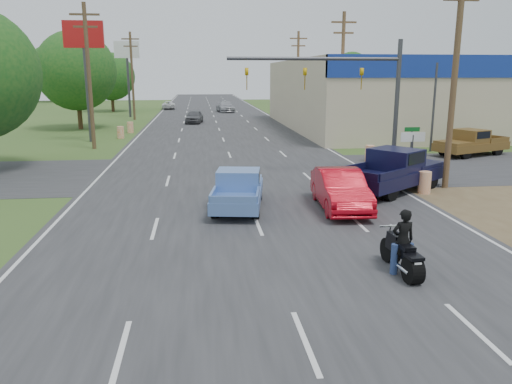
{
  "coord_description": "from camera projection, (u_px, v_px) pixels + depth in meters",
  "views": [
    {
      "loc": [
        -2.01,
        -8.81,
        5.2
      ],
      "look_at": [
        -0.11,
        7.65,
        1.3
      ],
      "focal_mm": 35.0,
      "sensor_mm": 36.0,
      "label": 1
    }
  ],
  "objects": [
    {
      "name": "main_road",
      "position": [
        219.0,
        129.0,
        48.61
      ],
      "size": [
        15.0,
        180.0,
        0.02
      ],
      "primitive_type": "cube",
      "color": "#2D2D30",
      "rests_on": "ground"
    },
    {
      "name": "distant_car_white",
      "position": [
        169.0,
        105.0,
        77.19
      ],
      "size": [
        2.2,
        4.43,
        1.21
      ],
      "primitive_type": "imported",
      "rotation": [
        0.0,
        0.0,
        3.19
      ],
      "color": "white",
      "rests_on": "ground"
    },
    {
      "name": "ground",
      "position": [
        305.0,
        343.0,
        9.93
      ],
      "size": [
        200.0,
        200.0,
        0.0
      ],
      "primitive_type": "plane",
      "color": "#365421",
      "rests_on": "ground"
    },
    {
      "name": "tree_5",
      "position": [
        351.0,
        71.0,
        103.79
      ],
      "size": [
        7.98,
        7.98,
        9.88
      ],
      "color": "#422D19",
      "rests_on": "ground"
    },
    {
      "name": "motorcycle",
      "position": [
        403.0,
        257.0,
        13.2
      ],
      "size": [
        0.7,
        2.26,
        1.15
      ],
      "rotation": [
        0.0,
        0.0,
        0.06
      ],
      "color": "black",
      "rests_on": "ground"
    },
    {
      "name": "distant_car_grey",
      "position": [
        194.0,
        117.0,
        54.76
      ],
      "size": [
        2.16,
        4.32,
        1.41
      ],
      "primitive_type": "imported",
      "rotation": [
        0.0,
        0.0,
        -0.12
      ],
      "color": "#545559",
      "rests_on": "ground"
    },
    {
      "name": "utility_pole_6",
      "position": [
        132.0,
        74.0,
        57.93
      ],
      "size": [
        2.0,
        0.28,
        10.0
      ],
      "color": "#4C3823",
      "rests_on": "ground"
    },
    {
      "name": "barrel_1",
      "position": [
        370.0,
        153.0,
        30.58
      ],
      "size": [
        0.56,
        0.56,
        1.0
      ],
      "primitive_type": "cylinder",
      "color": "orange",
      "rests_on": "ground"
    },
    {
      "name": "utility_pole_1",
      "position": [
        455.0,
        72.0,
        22.34
      ],
      "size": [
        2.0,
        0.28,
        10.0
      ],
      "color": "#4C3823",
      "rests_on": "ground"
    },
    {
      "name": "rider",
      "position": [
        403.0,
        244.0,
        13.18
      ],
      "size": [
        0.64,
        0.44,
        1.69
      ],
      "primitive_type": "imported",
      "rotation": [
        0.0,
        0.0,
        3.2
      ],
      "color": "black",
      "rests_on": "ground"
    },
    {
      "name": "utility_pole_2",
      "position": [
        342.0,
        73.0,
        39.75
      ],
      "size": [
        2.0,
        0.28,
        10.0
      ],
      "color": "#4C3823",
      "rests_on": "ground"
    },
    {
      "name": "barrel_0",
      "position": [
        425.0,
        183.0,
        22.31
      ],
      "size": [
        0.56,
        0.56,
        1.0
      ],
      "primitive_type": "cylinder",
      "color": "orange",
      "rests_on": "ground"
    },
    {
      "name": "distant_car_silver",
      "position": [
        225.0,
        107.0,
        71.15
      ],
      "size": [
        2.7,
        5.37,
        1.5
      ],
      "primitive_type": "imported",
      "rotation": [
        0.0,
        0.0,
        0.12
      ],
      "color": "#A6A6AA",
      "rests_on": "ground"
    },
    {
      "name": "pole_sign_left_near",
      "position": [
        84.0,
        48.0,
        38.06
      ],
      "size": [
        3.0,
        0.35,
        9.2
      ],
      "color": "#3F3F44",
      "rests_on": "ground"
    },
    {
      "name": "barrel_2",
      "position": [
        121.0,
        132.0,
        41.75
      ],
      "size": [
        0.56,
        0.56,
        1.0
      ],
      "primitive_type": "cylinder",
      "color": "orange",
      "rests_on": "ground"
    },
    {
      "name": "navy_pickup",
      "position": [
        395.0,
        170.0,
        22.8
      ],
      "size": [
        6.0,
        5.31,
        1.93
      ],
      "rotation": [
        0.0,
        0.0,
        -0.92
      ],
      "color": "black",
      "rests_on": "ground"
    },
    {
      "name": "signal_mast",
      "position": [
        349.0,
        83.0,
        25.92
      ],
      "size": [
        9.12,
        0.4,
        7.0
      ],
      "color": "#3F3F44",
      "rests_on": "ground"
    },
    {
      "name": "blue_pickup",
      "position": [
        238.0,
        189.0,
        19.85
      ],
      "size": [
        2.52,
        4.9,
        1.55
      ],
      "rotation": [
        0.0,
        0.0,
        -0.16
      ],
      "color": "black",
      "rests_on": "ground"
    },
    {
      "name": "tree_2",
      "position": [
        111.0,
        77.0,
        71.03
      ],
      "size": [
        6.72,
        6.72,
        8.32
      ],
      "color": "#422D19",
      "rests_on": "ground"
    },
    {
      "name": "utility_pole_5",
      "position": [
        89.0,
        73.0,
        34.73
      ],
      "size": [
        2.0,
        0.28,
        10.0
      ],
      "color": "#4C3823",
      "rests_on": "ground"
    },
    {
      "name": "pole_sign_left_far",
      "position": [
        127.0,
        58.0,
        61.27
      ],
      "size": [
        3.0,
        0.35,
        9.2
      ],
      "color": "#3F3F44",
      "rests_on": "ground"
    },
    {
      "name": "tree_1",
      "position": [
        76.0,
        71.0,
        47.76
      ],
      "size": [
        7.56,
        7.56,
        9.36
      ],
      "color": "#422D19",
      "rests_on": "ground"
    },
    {
      "name": "cross_road",
      "position": [
        236.0,
        172.0,
        27.34
      ],
      "size": [
        120.0,
        10.0,
        0.02
      ],
      "primitive_type": "cube",
      "color": "#2D2D30",
      "rests_on": "ground"
    },
    {
      "name": "red_convertible",
      "position": [
        340.0,
        190.0,
        19.66
      ],
      "size": [
        1.9,
        4.79,
        1.55
      ],
      "primitive_type": "imported",
      "rotation": [
        0.0,
        0.0,
        -0.06
      ],
      "color": "#B50816",
      "rests_on": "ground"
    },
    {
      "name": "street_name_sign",
      "position": [
        411.0,
        147.0,
        25.53
      ],
      "size": [
        0.8,
        0.08,
        2.61
      ],
      "color": "#3F3F44",
      "rests_on": "ground"
    },
    {
      "name": "barrel_3",
      "position": [
        130.0,
        127.0,
        45.65
      ],
      "size": [
        0.56,
        0.56,
        1.0
      ],
      "primitive_type": "cylinder",
      "color": "orange",
      "rests_on": "ground"
    },
    {
      "name": "tree_6",
      "position": [
        52.0,
        68.0,
        96.95
      ],
      "size": [
        8.82,
        8.82,
        10.92
      ],
      "color": "#422D19",
      "rests_on": "ground"
    },
    {
      "name": "utility_pole_3",
      "position": [
        298.0,
        74.0,
        57.15
      ],
      "size": [
        2.0,
        0.28,
        10.0
      ],
      "color": "#4C3823",
      "rests_on": "ground"
    },
    {
      "name": "lane_sign",
      "position": [
        412.0,
        145.0,
        23.95
      ],
      "size": [
        1.2,
        0.08,
        2.52
      ],
      "color": "#3F3F44",
      "rests_on": "ground"
    },
    {
      "name": "brown_pickup",
      "position": [
        470.0,
        142.0,
        32.71
      ],
      "size": [
        5.58,
        3.84,
        1.73
      ],
      "rotation": [
        0.0,
        0.0,
        1.96
      ],
      "color": "black",
      "rests_on": "ground"
    }
  ]
}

